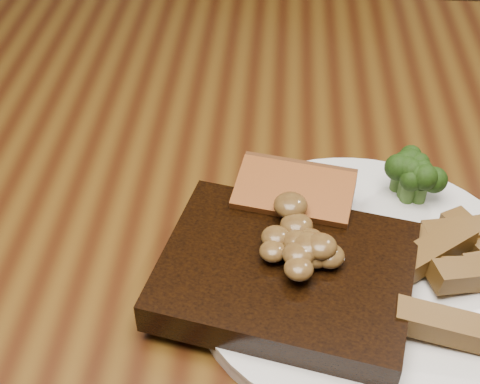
# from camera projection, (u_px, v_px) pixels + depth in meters

# --- Properties ---
(dining_table) EXTENTS (1.60, 0.90, 0.75)m
(dining_table) POSITION_uv_depth(u_px,v_px,m) (224.00, 282.00, 0.67)
(dining_table) COLOR #472D0E
(dining_table) RESTS_ON ground
(chair_far) EXTENTS (0.51, 0.51, 0.84)m
(chair_far) POSITION_uv_depth(u_px,v_px,m) (285.00, 92.00, 1.28)
(chair_far) COLOR black
(chair_far) RESTS_ON ground
(plate) EXTENTS (0.29, 0.29, 0.01)m
(plate) POSITION_uv_depth(u_px,v_px,m) (361.00, 275.00, 0.54)
(plate) COLOR silver
(plate) RESTS_ON dining_table
(steak) EXTENTS (0.22, 0.18, 0.03)m
(steak) POSITION_uv_depth(u_px,v_px,m) (285.00, 275.00, 0.52)
(steak) COLOR black
(steak) RESTS_ON plate
(steak_bone) EXTENTS (0.13, 0.04, 0.02)m
(steak_bone) POSITION_uv_depth(u_px,v_px,m) (284.00, 350.00, 0.47)
(steak_bone) COLOR beige
(steak_bone) RESTS_ON plate
(mushroom_pile) EXTENTS (0.07, 0.07, 0.03)m
(mushroom_pile) POSITION_uv_depth(u_px,v_px,m) (298.00, 240.00, 0.51)
(mushroom_pile) COLOR brown
(mushroom_pile) RESTS_ON steak
(garlic_bread) EXTENTS (0.11, 0.07, 0.02)m
(garlic_bread) POSITION_uv_depth(u_px,v_px,m) (293.00, 212.00, 0.57)
(garlic_bread) COLOR brown
(garlic_bread) RESTS_ON plate
(potato_wedges) EXTENTS (0.11, 0.11, 0.02)m
(potato_wedges) POSITION_uv_depth(u_px,v_px,m) (466.00, 281.00, 0.51)
(potato_wedges) COLOR brown
(potato_wedges) RESTS_ON plate
(broccoli_cluster) EXTENTS (0.07, 0.07, 0.04)m
(broccoli_cluster) POSITION_uv_depth(u_px,v_px,m) (419.00, 186.00, 0.59)
(broccoli_cluster) COLOR #19360C
(broccoli_cluster) RESTS_ON plate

